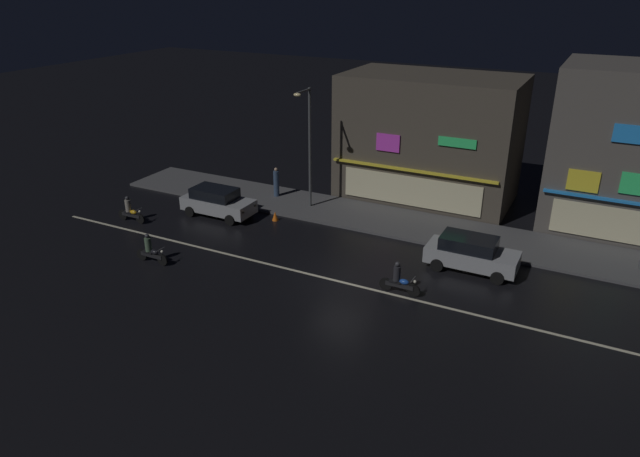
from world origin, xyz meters
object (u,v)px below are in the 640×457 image
(pedestrian_on_sidewalk, at_px, (276,183))
(parked_car_trailing, at_px, (217,202))
(motorcycle_lead, at_px, (130,211))
(motorcycle_opposite_lane, at_px, (399,280))
(parked_car_near_kerb, at_px, (471,253))
(motorcycle_trailing_far, at_px, (150,251))
(traffic_cone, at_px, (275,216))
(streetlamp_west, at_px, (308,139))

(pedestrian_on_sidewalk, distance_m, parked_car_trailing, 4.37)
(motorcycle_lead, height_order, motorcycle_opposite_lane, same)
(pedestrian_on_sidewalk, bearing_deg, motorcycle_lead, -10.31)
(parked_car_near_kerb, relative_size, motorcycle_trailing_far, 2.26)
(motorcycle_trailing_far, bearing_deg, traffic_cone, -116.09)
(pedestrian_on_sidewalk, distance_m, motorcycle_lead, 8.99)
(motorcycle_opposite_lane, relative_size, motorcycle_trailing_far, 1.00)
(parked_car_near_kerb, relative_size, motorcycle_lead, 2.26)
(streetlamp_west, relative_size, parked_car_near_kerb, 1.66)
(motorcycle_opposite_lane, distance_m, motorcycle_trailing_far, 12.18)
(motorcycle_lead, bearing_deg, pedestrian_on_sidewalk, 60.80)
(parked_car_near_kerb, distance_m, motorcycle_trailing_far, 15.54)
(streetlamp_west, height_order, pedestrian_on_sidewalk, streetlamp_west)
(motorcycle_lead, xyz_separation_m, motorcycle_opposite_lane, (16.51, -0.75, 0.00))
(parked_car_near_kerb, bearing_deg, parked_car_trailing, -0.28)
(parked_car_near_kerb, bearing_deg, pedestrian_on_sidewalk, -17.30)
(pedestrian_on_sidewalk, distance_m, motorcycle_trailing_far, 10.60)
(motorcycle_trailing_far, bearing_deg, parked_car_near_kerb, -161.72)
(parked_car_near_kerb, xyz_separation_m, traffic_cone, (-11.48, 0.94, -0.59))
(traffic_cone, bearing_deg, parked_car_trailing, -165.72)
(streetlamp_west, xyz_separation_m, traffic_cone, (-0.89, -2.43, -4.06))
(motorcycle_trailing_far, bearing_deg, parked_car_trailing, -89.76)
(motorcycle_opposite_lane, distance_m, traffic_cone, 10.31)
(parked_car_trailing, bearing_deg, parked_car_near_kerb, 179.72)
(parked_car_trailing, height_order, traffic_cone, parked_car_trailing)
(streetlamp_west, relative_size, motorcycle_lead, 3.75)
(pedestrian_on_sidewalk, distance_m, parked_car_near_kerb, 13.94)
(pedestrian_on_sidewalk, xyz_separation_m, motorcycle_lead, (-5.49, -7.11, -0.37))
(pedestrian_on_sidewalk, bearing_deg, parked_car_near_kerb, 100.06)
(parked_car_trailing, relative_size, motorcycle_trailing_far, 2.26)
(motorcycle_lead, bearing_deg, traffic_cone, 36.53)
(motorcycle_lead, relative_size, traffic_cone, 3.45)
(motorcycle_lead, relative_size, motorcycle_trailing_far, 1.00)
(pedestrian_on_sidewalk, height_order, motorcycle_lead, pedestrian_on_sidewalk)
(motorcycle_opposite_lane, height_order, motorcycle_trailing_far, same)
(streetlamp_west, distance_m, traffic_cone, 4.82)
(streetlamp_west, relative_size, motorcycle_trailing_far, 3.75)
(motorcycle_lead, bearing_deg, parked_car_trailing, 46.23)
(parked_car_near_kerb, height_order, traffic_cone, parked_car_near_kerb)
(motorcycle_trailing_far, xyz_separation_m, traffic_cone, (2.67, 7.35, -0.36))
(parked_car_near_kerb, xyz_separation_m, motorcycle_opposite_lane, (-2.28, -3.71, -0.24))
(motorcycle_trailing_far, height_order, traffic_cone, motorcycle_trailing_far)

